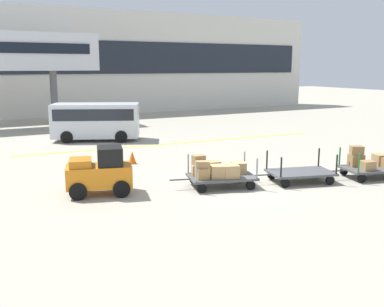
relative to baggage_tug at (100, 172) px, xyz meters
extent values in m
plane|color=#A8A08E|center=(4.42, -0.89, -0.75)|extent=(120.00, 120.00, 0.00)
cube|color=yellow|center=(6.82, 7.65, -0.75)|extent=(17.47, 0.95, 0.01)
cube|color=beige|center=(4.42, 25.11, 3.74)|extent=(50.59, 2.40, 8.98)
cube|color=#1E232D|center=(4.42, 23.86, 4.19)|extent=(48.06, 0.12, 2.80)
cylinder|color=#59595B|center=(2.43, 19.11, 1.19)|extent=(0.50, 0.50, 3.88)
cube|color=orange|center=(-0.03, 0.01, -0.12)|extent=(2.32, 1.63, 0.70)
cube|color=black|center=(0.32, -0.09, 0.53)|extent=(1.04, 1.17, 0.60)
cube|color=orange|center=(-0.59, 0.16, 0.35)|extent=(0.93, 1.09, 0.24)
cylinder|color=black|center=(-0.55, 0.70, -0.47)|extent=(0.59, 0.32, 0.56)
cylinder|color=black|center=(-0.83, -0.31, -0.47)|extent=(0.59, 0.32, 0.56)
cylinder|color=black|center=(0.77, 0.33, -0.47)|extent=(0.59, 0.32, 0.56)
cylinder|color=black|center=(0.48, -0.68, -0.47)|extent=(0.59, 0.32, 0.56)
cube|color=#4C4C4F|center=(4.01, -1.12, -0.39)|extent=(2.59, 1.97, 0.08)
cylinder|color=gray|center=(3.17, -0.22, 0.00)|extent=(0.06, 0.06, 0.70)
cylinder|color=gray|center=(2.82, -1.46, 0.00)|extent=(0.06, 0.06, 0.70)
cylinder|color=gray|center=(5.20, -0.79, 0.00)|extent=(0.06, 0.06, 0.70)
cylinder|color=gray|center=(4.86, -2.03, 0.00)|extent=(0.06, 0.06, 0.70)
cylinder|color=black|center=(3.34, -0.32, -0.59)|extent=(0.34, 0.18, 0.32)
cylinder|color=black|center=(3.02, -1.46, -0.59)|extent=(0.34, 0.18, 0.32)
cylinder|color=black|center=(5.00, -0.78, -0.59)|extent=(0.34, 0.18, 0.32)
cylinder|color=black|center=(4.68, -1.93, -0.59)|extent=(0.34, 0.18, 0.32)
cylinder|color=#333333|center=(2.57, -0.72, -0.41)|extent=(0.69, 0.24, 0.05)
cube|color=tan|center=(3.38, -0.60, -0.17)|extent=(0.62, 0.62, 0.36)
cube|color=#A87F4C|center=(3.19, -1.19, -0.16)|extent=(0.49, 0.51, 0.38)
cube|color=#9E7A4C|center=(3.89, -0.74, -0.12)|extent=(0.51, 0.51, 0.46)
cube|color=tan|center=(3.73, -1.34, -0.13)|extent=(0.66, 0.66, 0.45)
cube|color=tan|center=(4.29, -0.90, -0.17)|extent=(0.53, 0.54, 0.37)
cube|color=tan|center=(4.14, -1.51, -0.13)|extent=(0.64, 0.64, 0.45)
cube|color=tan|center=(4.77, -1.05, -0.16)|extent=(0.64, 0.66, 0.40)
cube|color=olive|center=(3.38, -0.60, 0.18)|extent=(0.43, 0.34, 0.34)
cube|color=#9E7A4C|center=(3.19, -1.19, 0.15)|extent=(0.53, 0.45, 0.24)
cube|color=#4C4C4F|center=(6.90, -1.93, -0.39)|extent=(2.59, 1.97, 0.08)
cylinder|color=black|center=(6.06, -1.03, 0.00)|extent=(0.06, 0.06, 0.70)
cylinder|color=black|center=(5.71, -2.27, 0.00)|extent=(0.06, 0.06, 0.70)
cylinder|color=black|center=(8.09, -1.60, 0.00)|extent=(0.06, 0.06, 0.70)
cylinder|color=black|center=(7.75, -2.84, 0.00)|extent=(0.06, 0.06, 0.70)
cylinder|color=black|center=(6.23, -1.13, -0.59)|extent=(0.34, 0.18, 0.32)
cylinder|color=black|center=(5.91, -2.27, -0.59)|extent=(0.34, 0.18, 0.32)
cylinder|color=black|center=(7.89, -1.59, -0.59)|extent=(0.34, 0.18, 0.32)
cylinder|color=black|center=(7.57, -2.74, -0.59)|extent=(0.34, 0.18, 0.32)
cylinder|color=#333333|center=(5.46, -1.53, -0.41)|extent=(0.69, 0.24, 0.05)
cube|color=#4C4C4F|center=(9.79, -2.74, -0.39)|extent=(2.59, 1.97, 0.08)
cylinder|color=#237033|center=(8.94, -1.84, 0.00)|extent=(0.06, 0.06, 0.70)
cylinder|color=#237033|center=(8.60, -3.08, 0.00)|extent=(0.06, 0.06, 0.70)
cylinder|color=black|center=(9.12, -1.94, -0.59)|extent=(0.34, 0.18, 0.32)
cylinder|color=black|center=(8.80, -3.08, -0.59)|extent=(0.34, 0.18, 0.32)
cylinder|color=black|center=(10.78, -2.40, -0.59)|extent=(0.34, 0.18, 0.32)
cylinder|color=#333333|center=(8.34, -2.34, -0.41)|extent=(0.69, 0.24, 0.05)
cube|color=olive|center=(9.39, -2.25, -0.13)|extent=(0.63, 0.59, 0.44)
cube|color=#9E7A4C|center=(9.23, -2.92, -0.18)|extent=(0.55, 0.51, 0.34)
cube|color=tan|center=(10.38, -2.56, -0.14)|extent=(0.62, 0.64, 0.42)
cube|color=olive|center=(9.39, -2.25, 0.26)|extent=(0.57, 0.53, 0.34)
cube|color=silver|center=(3.04, 10.81, 0.39)|extent=(5.15, 3.73, 1.90)
cube|color=#1E232D|center=(3.04, 10.81, 0.79)|extent=(4.82, 3.61, 0.64)
cylinder|color=black|center=(1.32, 10.64, -0.41)|extent=(0.72, 0.50, 0.68)
cylinder|color=black|center=(4.03, 9.40, -0.41)|extent=(0.72, 0.50, 0.68)
cone|color=#EA590F|center=(2.60, 3.94, -0.48)|extent=(0.36, 0.36, 0.55)
camera|label=1|loc=(-4.06, -13.91, 3.41)|focal=41.49mm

